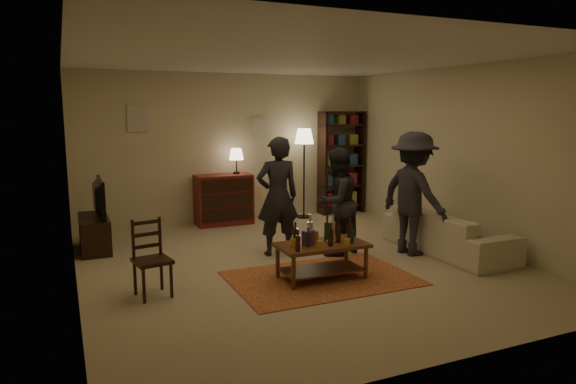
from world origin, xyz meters
TOP-DOWN VIEW (x-y plane):
  - floor at (0.00, 0.00)m, footprint 6.00×6.00m
  - room_shell at (-0.65, 2.98)m, footprint 6.00×6.00m
  - rug at (0.00, -0.70)m, footprint 2.20×1.50m
  - coffee_table at (-0.00, -0.70)m, footprint 1.09×0.59m
  - dining_chair at (-1.99, -0.42)m, footprint 0.44×0.44m
  - tv_stand at (-2.44, 1.80)m, footprint 0.40×1.00m
  - dresser at (-0.19, 2.71)m, footprint 1.00×0.50m
  - bookshelf at (2.25, 2.78)m, footprint 0.90×0.34m
  - floor_lamp at (1.37, 2.65)m, footprint 0.36×0.36m
  - sofa at (2.20, -0.40)m, footprint 0.81×2.08m
  - person_left at (-0.08, 0.50)m, footprint 0.64×0.45m
  - person_right at (0.68, 0.17)m, footprint 0.90×0.82m
  - person_by_sofa at (1.70, -0.23)m, footprint 0.82×1.22m

SIDE VIEW (x-z plane):
  - floor at x=0.00m, z-range 0.00..0.00m
  - rug at x=0.00m, z-range 0.00..0.01m
  - sofa at x=2.20m, z-range 0.00..0.61m
  - tv_stand at x=-2.44m, z-range -0.14..0.91m
  - coffee_table at x=0.00m, z-range 0.00..0.79m
  - dining_chair at x=-1.99m, z-range 0.02..0.89m
  - dresser at x=-0.19m, z-range -0.20..1.16m
  - person_right at x=0.68m, z-range 0.00..1.52m
  - person_left at x=-0.08m, z-range 0.00..1.68m
  - person_by_sofa at x=1.70m, z-range 0.00..1.75m
  - bookshelf at x=2.25m, z-range 0.03..2.04m
  - floor_lamp at x=1.37m, z-range 0.59..2.29m
  - room_shell at x=-0.65m, z-range -1.19..4.81m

